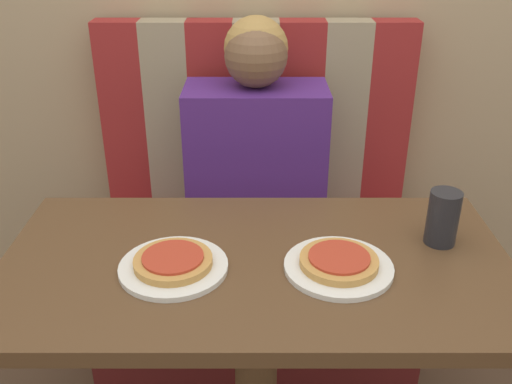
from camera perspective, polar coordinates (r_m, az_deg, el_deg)
The scene contains 9 objects.
booth_seat at distance 2.01m, azimuth -0.01°, elevation -8.80°, with size 1.05×0.54×0.45m.
booth_backrest at distance 1.97m, azimuth -0.01°, elevation 7.92°, with size 1.05×0.09×0.62m.
dining_table at distance 1.28m, azimuth 0.01°, elevation -10.59°, with size 1.09×0.57×0.72m.
person at distance 1.76m, azimuth -0.01°, elevation 5.52°, with size 0.43×0.23×0.67m.
plate_left at distance 1.20m, azimuth -8.23°, elevation -7.44°, with size 0.23×0.23×0.01m.
plate_right at distance 1.20m, azimuth 8.26°, elevation -7.43°, with size 0.23×0.23×0.01m.
pizza_left at distance 1.19m, azimuth -8.28°, elevation -6.81°, with size 0.16×0.16×0.02m.
pizza_right at distance 1.19m, azimuth 8.31°, elevation -6.80°, with size 0.16×0.16×0.02m.
drinking_cup at distance 1.31m, azimuth 18.19°, elevation -2.45°, with size 0.07×0.07×0.12m.
Camera 1 is at (-0.00, -1.02, 1.39)m, focal length 40.00 mm.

